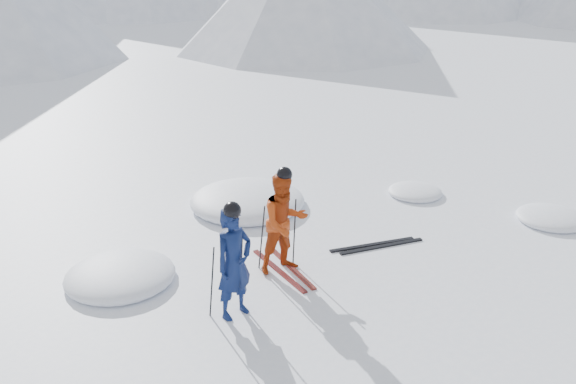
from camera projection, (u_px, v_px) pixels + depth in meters
ground at (372, 236)px, 11.71m from camera, size 160.00×160.00×0.00m
skier_blue at (234, 264)px, 8.90m from camera, size 0.71×0.54×1.74m
skier_red at (285, 223)px, 10.18m from camera, size 0.90×0.73×1.76m
pole_blue_left at (212, 282)px, 8.97m from camera, size 0.12×0.08×1.16m
pole_blue_right at (241, 269)px, 9.33m from camera, size 0.12×0.07×1.16m
pole_red_left at (262, 237)px, 10.33m from camera, size 0.12×0.09×1.17m
pole_red_right at (294, 231)px, 10.56m from camera, size 0.12×0.08×1.17m
ski_worn_left at (279, 270)px, 10.44m from camera, size 0.15×1.70×0.03m
ski_worn_right at (290, 267)px, 10.56m from camera, size 0.27×1.70×0.03m
ski_loose_a at (372, 245)px, 11.35m from camera, size 1.67×0.51×0.03m
ski_loose_b at (382, 246)px, 11.28m from camera, size 1.68×0.45×0.03m
snow_lumps at (267, 221)px, 12.36m from camera, size 9.73×5.95×0.54m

